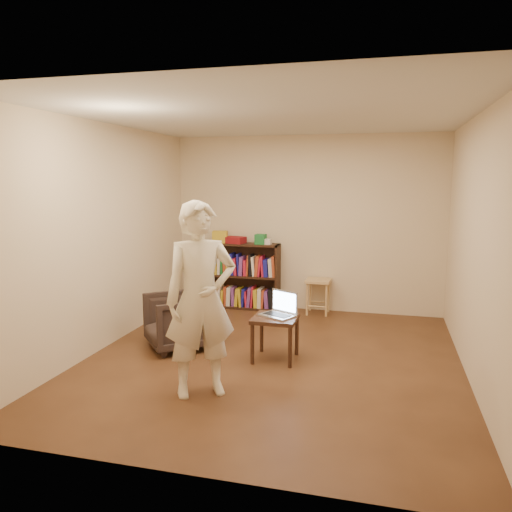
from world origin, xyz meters
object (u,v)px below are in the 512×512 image
(laptop, at_px, (280,310))
(armchair, at_px, (178,321))
(bookshelf, at_px, (241,279))
(side_table, at_px, (275,324))
(person, at_px, (201,299))
(stool, at_px, (318,286))

(laptop, bearing_deg, armchair, -154.04)
(bookshelf, height_order, side_table, bookshelf)
(armchair, distance_m, side_table, 1.19)
(side_table, height_order, person, person)
(side_table, distance_m, laptop, 0.16)
(stool, bearing_deg, person, -102.28)
(laptop, relative_size, person, 0.24)
(side_table, relative_size, laptop, 1.11)
(stool, bearing_deg, laptop, -94.68)
(stool, relative_size, person, 0.29)
(laptop, distance_m, person, 1.25)
(armchair, xyz_separation_m, person, (0.72, -1.13, 0.57))
(side_table, height_order, laptop, laptop)
(armchair, relative_size, laptop, 1.62)
(stool, relative_size, side_table, 1.06)
(stool, distance_m, armchair, 2.36)
(bookshelf, relative_size, side_table, 2.49)
(person, bearing_deg, armchair, 90.62)
(bookshelf, distance_m, armchair, 1.99)
(stool, relative_size, laptop, 1.18)
(side_table, xyz_separation_m, laptop, (0.04, 0.06, 0.14))
(stool, relative_size, armchair, 0.73)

